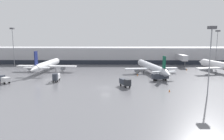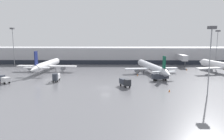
{
  "view_description": "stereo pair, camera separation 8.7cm",
  "coord_description": "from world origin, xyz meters",
  "views": [
    {
      "loc": [
        2.86,
        -64.91,
        15.87
      ],
      "look_at": [
        1.8,
        15.87,
        3.0
      ],
      "focal_mm": 35.0,
      "sensor_mm": 36.0,
      "label": 1
    },
    {
      "loc": [
        2.94,
        -64.91,
        15.87
      ],
      "look_at": [
        1.8,
        15.87,
        3.0
      ],
      "focal_mm": 35.0,
      "sensor_mm": 36.0,
      "label": 2
    }
  ],
  "objects": [
    {
      "name": "parked_jet_1",
      "position": [
        -27.14,
        29.74,
        2.99
      ],
      "size": [
        26.42,
        33.51,
        9.83
      ],
      "rotation": [
        0.0,
        0.0,
        1.52
      ],
      "color": "white",
      "rests_on": "ground_plane"
    },
    {
      "name": "parked_jet_0",
      "position": [
        18.26,
        26.06,
        2.59
      ],
      "size": [
        22.47,
        39.28,
        8.61
      ],
      "rotation": [
        0.0,
        0.0,
        1.73
      ],
      "color": "silver",
      "rests_on": "ground_plane"
    },
    {
      "name": "terminal_building",
      "position": [
        0.14,
        61.93,
        4.49
      ],
      "size": [
        160.0,
        28.16,
        9.0
      ],
      "color": "#B2B2B7",
      "rests_on": "ground_plane"
    },
    {
      "name": "service_truck_3",
      "position": [
        18.7,
        10.99,
        1.46
      ],
      "size": [
        6.2,
        3.16,
        2.6
      ],
      "rotation": [
        0.0,
        0.0,
        3.4
      ],
      "color": "#2D333D",
      "rests_on": "ground_plane"
    },
    {
      "name": "apron_light_mast_5",
      "position": [
        -50.46,
        49.25,
        15.44
      ],
      "size": [
        1.8,
        1.8,
        19.76
      ],
      "color": "gray",
      "rests_on": "ground_plane"
    },
    {
      "name": "service_truck_2",
      "position": [
        -17.58,
        9.43,
        1.64
      ],
      "size": [
        1.9,
        5.34,
        2.96
      ],
      "rotation": [
        0.0,
        0.0,
        4.76
      ],
      "color": "silver",
      "rests_on": "ground_plane"
    },
    {
      "name": "apron_light_mast_1",
      "position": [
        27.91,
        -7.41,
        14.4
      ],
      "size": [
        1.8,
        1.8,
        18.24
      ],
      "color": "gray",
      "rests_on": "ground_plane"
    },
    {
      "name": "ground_plane",
      "position": [
        0.0,
        0.0,
        0.0
      ],
      "size": [
        320.0,
        320.0,
        0.0
      ],
      "primitive_type": "plane",
      "color": "slate"
    },
    {
      "name": "service_truck_1",
      "position": [
        -34.03,
        5.69,
        1.49
      ],
      "size": [
        4.37,
        3.44,
        2.68
      ],
      "rotation": [
        0.0,
        0.0,
        2.68
      ],
      "color": "silver",
      "rests_on": "ground_plane"
    },
    {
      "name": "apron_light_mast_4",
      "position": [
        55.98,
        49.95,
        14.58
      ],
      "size": [
        1.8,
        1.8,
        18.5
      ],
      "color": "gray",
      "rests_on": "ground_plane"
    },
    {
      "name": "traffic_cone_2",
      "position": [
        11.91,
        20.93,
        0.29
      ],
      "size": [
        0.46,
        0.46,
        0.57
      ],
      "color": "orange",
      "rests_on": "ground_plane"
    },
    {
      "name": "parked_jet_2",
      "position": [
        48.22,
        25.49,
        3.12
      ],
      "size": [
        24.57,
        33.68,
        9.06
      ],
      "rotation": [
        0.0,
        0.0,
        1.81
      ],
      "color": "white",
      "rests_on": "ground_plane"
    },
    {
      "name": "traffic_cone_1",
      "position": [
        18.37,
        -4.48,
        0.38
      ],
      "size": [
        0.45,
        0.45,
        0.77
      ],
      "color": "orange",
      "rests_on": "ground_plane"
    },
    {
      "name": "traffic_cone_4",
      "position": [
        36.01,
        34.81,
        0.33
      ],
      "size": [
        0.52,
        0.52,
        0.66
      ],
      "color": "orange",
      "rests_on": "ground_plane"
    },
    {
      "name": "service_truck_0",
      "position": [
        6.09,
        1.37,
        1.56
      ],
      "size": [
        3.62,
        5.14,
        2.65
      ],
      "rotation": [
        0.0,
        0.0,
        5.16
      ],
      "color": "#2D333D",
      "rests_on": "ground_plane"
    }
  ]
}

